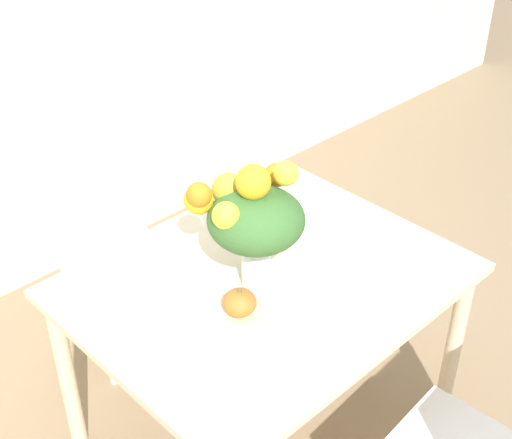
{
  "coord_description": "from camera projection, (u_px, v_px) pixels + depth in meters",
  "views": [
    {
      "loc": [
        -1.32,
        -1.33,
        2.23
      ],
      "look_at": [
        -0.05,
        -0.01,
        1.01
      ],
      "focal_mm": 50.0,
      "sensor_mm": 36.0,
      "label": 1
    }
  ],
  "objects": [
    {
      "name": "dining_table",
      "position": [
        265.0,
        299.0,
        2.44
      ],
      "size": [
        1.24,
        1.0,
        0.75
      ],
      "color": "beige",
      "rests_on": "ground_plane"
    },
    {
      "name": "dining_chair_near_window",
      "position": [
        109.0,
        248.0,
        2.97
      ],
      "size": [
        0.46,
        0.46,
        0.92
      ],
      "rotation": [
        0.0,
        0.0,
        -0.09
      ],
      "color": "white",
      "rests_on": "ground_plane"
    },
    {
      "name": "wall_back",
      "position": [
        15.0,
        1.0,
        2.94
      ],
      "size": [
        8.0,
        0.06,
        2.7
      ],
      "color": "silver",
      "rests_on": "ground_plane"
    },
    {
      "name": "pumpkin",
      "position": [
        240.0,
        302.0,
        2.21
      ],
      "size": [
        0.11,
        0.11,
        0.1
      ],
      "color": "orange",
      "rests_on": "dining_table"
    },
    {
      "name": "ground_plane",
      "position": [
        264.0,
        426.0,
        2.8
      ],
      "size": [
        12.0,
        12.0,
        0.0
      ],
      "primitive_type": "plane",
      "color": "#8E7556"
    },
    {
      "name": "flower_vase",
      "position": [
        252.0,
        218.0,
        2.21
      ],
      "size": [
        0.36,
        0.34,
        0.45
      ],
      "color": "silver",
      "rests_on": "dining_table"
    }
  ]
}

